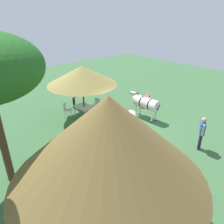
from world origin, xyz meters
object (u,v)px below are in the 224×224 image
shade_umbrella (82,75)px  patio_chair_east_end (66,109)px  standing_watcher (202,131)px  guest_beside_umbrella (73,95)px  patio_dining_table (84,108)px  zebra_by_umbrella (146,103)px  thatched_hut (109,164)px  striped_lounge_chair (104,153)px  zebra_nearest_camera (120,121)px  patio_chair_near_hut (91,117)px  patio_chair_near_lawn (96,104)px

shade_umbrella → patio_chair_east_end: size_ratio=4.66×
standing_watcher → guest_beside_umbrella: bearing=71.9°
patio_dining_table → zebra_by_umbrella: 3.88m
guest_beside_umbrella → standing_watcher: size_ratio=0.98×
thatched_hut → patio_dining_table: (6.98, -3.89, -1.82)m
striped_lounge_chair → guest_beside_umbrella: bearing=-31.3°
patio_dining_table → zebra_nearest_camera: bearing=-179.4°
shade_umbrella → striped_lounge_chair: 5.13m
patio_chair_near_hut → patio_dining_table: bearing=90.0°
patio_chair_east_end → standing_watcher: size_ratio=0.52×
patio_dining_table → zebra_by_umbrella: bearing=-133.9°
patio_dining_table → standing_watcher: (-6.67, -2.20, 0.39)m
patio_chair_near_hut → patio_chair_near_lawn: size_ratio=1.00×
shade_umbrella → patio_dining_table: size_ratio=3.33×
patio_chair_near_hut → zebra_nearest_camera: 2.24m
guest_beside_umbrella → zebra_by_umbrella: size_ratio=0.73×
patio_chair_east_end → guest_beside_umbrella: size_ratio=0.53×
zebra_nearest_camera → patio_chair_near_lawn: bearing=-16.8°
patio_dining_table → patio_chair_near_hut: size_ratio=1.40×
patio_chair_near_lawn → zebra_nearest_camera: size_ratio=0.38×
striped_lounge_chair → patio_dining_table: bearing=-35.1°
shade_umbrella → thatched_hut: bearing=150.9°
shade_umbrella → standing_watcher: 7.23m
patio_dining_table → thatched_hut: bearing=150.9°
guest_beside_umbrella → striped_lounge_chair: bearing=-8.5°
patio_chair_near_lawn → zebra_nearest_camera: 3.71m
patio_dining_table → patio_chair_near_hut: patio_chair_near_hut is taller
patio_chair_near_hut → patio_chair_near_lawn: bearing=57.3°
thatched_hut → standing_watcher: 6.26m
thatched_hut → shade_umbrella: size_ratio=1.26×
shade_umbrella → standing_watcher: size_ratio=2.43×
standing_watcher → zebra_by_umbrella: size_ratio=0.75×
patio_chair_near_hut → zebra_by_umbrella: 3.47m
thatched_hut → patio_chair_east_end: (7.83, -3.10, -1.95)m
striped_lounge_chair → shade_umbrella: bearing=-35.1°
zebra_by_umbrella → patio_chair_near_lawn: bearing=115.9°
patio_chair_near_lawn → striped_lounge_chair: size_ratio=1.00×
guest_beside_umbrella → striped_lounge_chair: size_ratio=1.87×
shade_umbrella → patio_dining_table: bearing=-175.2°
guest_beside_umbrella → zebra_nearest_camera: bearing=8.3°
patio_chair_east_end → zebra_by_umbrella: bearing=92.4°
thatched_hut → striped_lounge_chair: size_ratio=5.85×
striped_lounge_chair → zebra_nearest_camera: bearing=-77.2°
guest_beside_umbrella → standing_watcher: (-8.27, -1.96, 0.02)m
thatched_hut → patio_dining_table: 8.20m
zebra_nearest_camera → guest_beside_umbrella: bearing=-1.7°
patio_dining_table → patio_chair_near_lawn: 1.17m
shade_umbrella → patio_chair_near_hut: shade_umbrella is taller
guest_beside_umbrella → zebra_nearest_camera: guest_beside_umbrella is taller
patio_chair_east_end → striped_lounge_chair: patio_chair_east_end is taller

